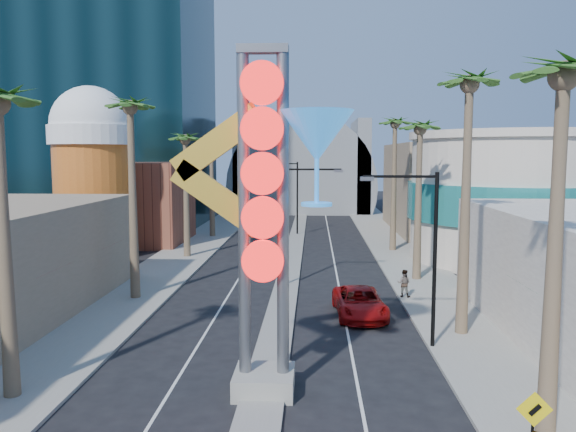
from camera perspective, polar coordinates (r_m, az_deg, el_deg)
The scene contains 24 objects.
ground at distance 19.09m, azimuth -3.28°, elevation -21.04°, with size 240.00×240.00×0.00m, color black.
sidewalk_west at distance 53.80m, azimuth -9.53°, elevation -3.14°, with size 5.00×100.00×0.15m, color gray.
sidewalk_east at distance 53.16m, azimuth 10.96°, elevation -3.28°, with size 5.00×100.00×0.15m, color gray.
median at distance 55.59m, azimuth 0.76°, elevation -2.75°, with size 1.60×84.00×0.15m, color gray.
hotel_tower at distance 74.66m, azimuth -16.91°, elevation 18.54°, with size 20.00×20.00×50.00m, color black.
brick_filler_west at distance 57.89m, azimuth -15.27°, elevation 1.30°, with size 10.00×10.00×8.00m, color brown.
filler_east at distance 66.52m, azimuth 14.99°, elevation 2.79°, with size 10.00×20.00×10.00m, color #8C765A.
beer_mug at distance 50.51m, azimuth -19.27°, elevation 4.86°, with size 7.00×7.00×14.50m.
turquoise_building at distance 49.72m, azimuth 21.67°, elevation 1.75°, with size 16.60×16.60×10.60m.
canopy at distance 89.00m, azimuth 1.49°, elevation 3.37°, with size 22.00×16.00×22.00m.
neon_sign at distance 19.91m, azimuth -0.19°, elevation 2.09°, with size 6.53×2.60×12.55m.
ped_sign at distance 16.43m, azimuth 23.64°, elevation -18.98°, with size 0.92×0.12×2.66m.
streetlight_0 at distance 37.10m, azimuth 0.70°, elevation 0.24°, with size 3.79×0.25×8.00m.
streetlight_1 at distance 61.04m, azimuth 0.44°, elevation 2.59°, with size 3.79×0.25×8.00m.
streetlight_2 at distance 25.66m, azimuth 13.69°, elevation -2.72°, with size 3.45×0.25×8.00m.
palm_1 at distance 34.67m, azimuth -15.73°, elevation 9.44°, with size 2.40×2.40×12.70m.
palm_2 at distance 48.11m, azimuth -10.40°, elevation 7.00°, with size 2.40×2.40×11.20m.
palm_3 at distance 59.86m, azimuth -7.80°, elevation 6.87°, with size 2.40×2.40×11.20m.
palm_4 at distance 18.42m, azimuth 26.13°, elevation 10.69°, with size 2.40×2.40×12.20m.
palm_5 at distance 27.94m, azimuth 17.92°, elevation 11.11°, with size 2.40×2.40×13.20m.
palm_6 at distance 39.55m, azimuth 13.26°, elevation 7.78°, with size 2.40×2.40×11.70m.
palm_7 at distance 51.43m, azimuth 10.81°, elevation 8.43°, with size 2.40×2.40×12.70m.
red_pickup at distance 31.05m, azimuth 7.29°, elevation -8.71°, with size 2.55×5.52×1.53m, color #AA0D0D.
pedestrian_b at distance 35.02m, azimuth 11.70°, elevation -6.70°, with size 0.81×0.63×1.67m, color gray.
Camera 1 is at (1.80, -16.88, 8.74)m, focal length 35.00 mm.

